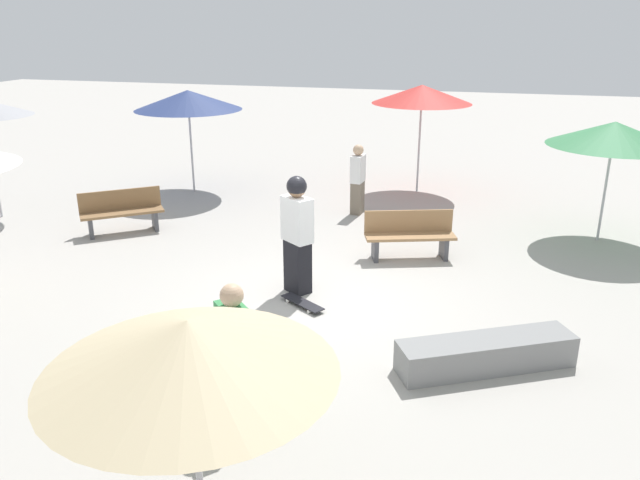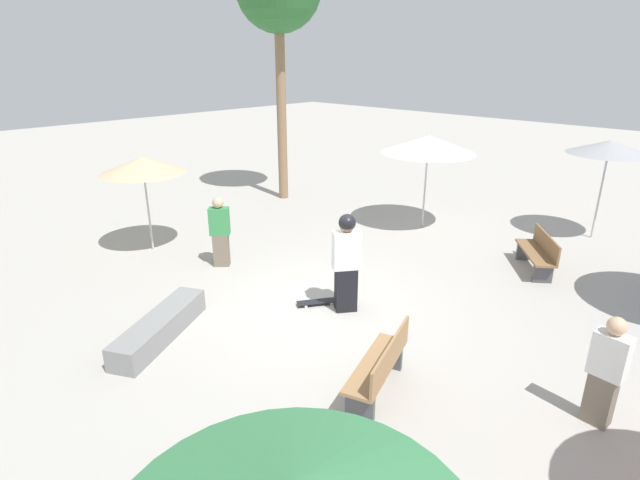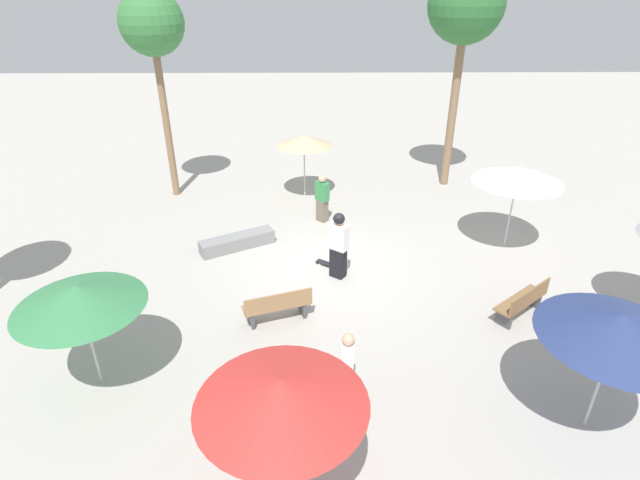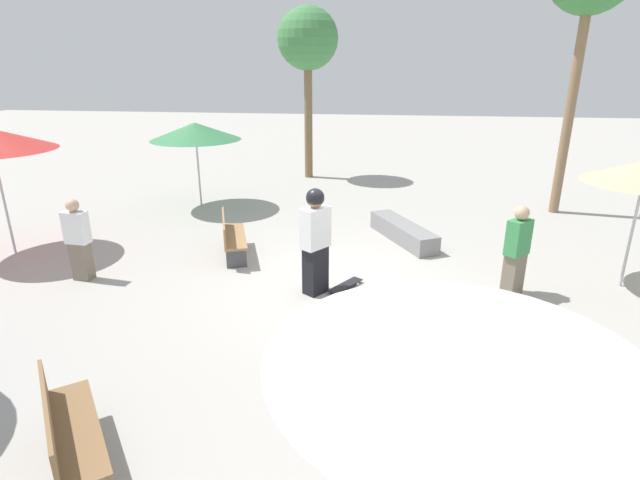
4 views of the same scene
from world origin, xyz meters
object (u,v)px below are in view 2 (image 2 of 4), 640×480
concrete_ledge (160,327)px  shade_umbrella_tan (143,165)px  bystander_far (606,372)px  bystander_watching (220,232)px  skater_main (346,260)px  shade_umbrella_grey (609,147)px  bench_far (538,253)px  bench_near (380,366)px  skateboard (318,302)px  shade_umbrella_white (428,144)px

concrete_ledge → shade_umbrella_tan: size_ratio=0.96×
shade_umbrella_tan → bystander_far: size_ratio=1.48×
bystander_watching → skater_main: bearing=-39.1°
shade_umbrella_grey → bystander_far: bearing=107.3°
skater_main → concrete_ledge: size_ratio=0.85×
bystander_watching → bystander_far: bystander_watching is taller
bench_far → bystander_watching: bystander_watching is taller
concrete_ledge → bystander_watching: size_ratio=1.37×
shade_umbrella_grey → bystander_far: shade_umbrella_grey is taller
shade_umbrella_tan → bystander_far: shade_umbrella_tan is taller
bench_near → bench_far: size_ratio=1.08×
skateboard → bystander_far: bystander_far is taller
bench_far → shade_umbrella_tan: size_ratio=0.67×
skateboard → bench_near: size_ratio=0.47×
skater_main → shade_umbrella_white: 5.47m
concrete_ledge → shade_umbrella_grey: 11.16m
bench_near → shade_umbrella_grey: 9.11m
bench_far → skater_main: bearing=118.2°
concrete_ledge → shade_umbrella_white: size_ratio=0.88×
shade_umbrella_grey → bystander_far: (-2.31, 7.43, -1.58)m
skateboard → shade_umbrella_grey: (-2.55, -7.64, 2.29)m
shade_umbrella_grey → shade_umbrella_tan: size_ratio=1.11×
bench_far → shade_umbrella_tan: (7.28, 5.25, 1.66)m
bench_near → bystander_far: bystander_far is taller
concrete_ledge → bench_near: (-3.54, -1.43, 0.22)m
skateboard → shade_umbrella_tan: shade_umbrella_tan is taller
concrete_ledge → bench_near: bearing=-158.0°
shade_umbrella_white → bystander_far: (-5.98, 5.09, -1.51)m
bench_far → shade_umbrella_grey: (-0.20, -3.14, 1.93)m
skateboard → bystander_far: 4.92m
bench_near → bystander_watching: 5.47m
skater_main → bench_near: (-1.95, 1.49, -0.59)m
shade_umbrella_grey → shade_umbrella_white: shade_umbrella_grey is taller
shade_umbrella_grey → shade_umbrella_tan: bearing=48.3°
skater_main → skateboard: 1.10m
shade_umbrella_white → bystander_far: bearing=139.6°
shade_umbrella_grey → shade_umbrella_tan: 11.24m
skater_main → bystander_watching: bearing=-47.4°
skateboard → skater_main: bearing=147.1°
bench_near → bystander_watching: size_ratio=1.04×
bench_near → shade_umbrella_white: bearing=9.8°
skater_main → concrete_ledge: bearing=7.7°
bench_far → bystander_far: size_ratio=0.99×
bench_near → shade_umbrella_tan: bearing=67.2°
shade_umbrella_grey → bystander_watching: size_ratio=1.58×
skater_main → bystander_far: bearing=126.0°
skater_main → shade_umbrella_tan: (5.43, 0.98, 1.08)m
bench_far → bystander_watching: bearing=93.2°
bystander_far → skater_main: bearing=-174.8°
shade_umbrella_white → bystander_far: size_ratio=1.63×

